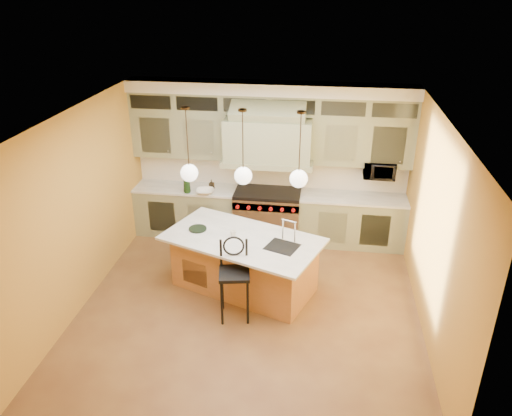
% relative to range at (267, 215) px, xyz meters
% --- Properties ---
extents(floor, '(5.00, 5.00, 0.00)m').
position_rel_range_xyz_m(floor, '(0.00, -2.14, -0.49)').
color(floor, brown).
rests_on(floor, ground).
extents(ceiling, '(5.00, 5.00, 0.00)m').
position_rel_range_xyz_m(ceiling, '(0.00, -2.14, 2.41)').
color(ceiling, white).
rests_on(ceiling, wall_back).
extents(wall_back, '(5.00, 0.00, 5.00)m').
position_rel_range_xyz_m(wall_back, '(0.00, 0.36, 0.96)').
color(wall_back, '#BF8B34').
rests_on(wall_back, ground).
extents(wall_front, '(5.00, 0.00, 5.00)m').
position_rel_range_xyz_m(wall_front, '(0.00, -4.64, 0.96)').
color(wall_front, '#BF8B34').
rests_on(wall_front, ground).
extents(wall_left, '(0.00, 5.00, 5.00)m').
position_rel_range_xyz_m(wall_left, '(-2.50, -2.14, 0.96)').
color(wall_left, '#BF8B34').
rests_on(wall_left, ground).
extents(wall_right, '(0.00, 5.00, 5.00)m').
position_rel_range_xyz_m(wall_right, '(2.50, -2.14, 0.96)').
color(wall_right, '#BF8B34').
rests_on(wall_right, ground).
extents(back_cabinetry, '(5.00, 0.77, 2.90)m').
position_rel_range_xyz_m(back_cabinetry, '(0.00, 0.09, 0.94)').
color(back_cabinetry, gray).
rests_on(back_cabinetry, floor).
extents(range, '(1.20, 0.74, 0.96)m').
position_rel_range_xyz_m(range, '(0.00, 0.00, 0.00)').
color(range, silver).
rests_on(range, floor).
extents(kitchen_island, '(2.65, 2.00, 1.35)m').
position_rel_range_xyz_m(kitchen_island, '(-0.16, -1.70, -0.01)').
color(kitchen_island, '#9F6A38').
rests_on(kitchen_island, floor).
extents(counter_stool, '(0.50, 0.50, 1.23)m').
position_rel_range_xyz_m(counter_stool, '(-0.18, -2.41, 0.22)').
color(counter_stool, black).
rests_on(counter_stool, floor).
extents(microwave, '(0.54, 0.37, 0.30)m').
position_rel_range_xyz_m(microwave, '(1.95, 0.11, 0.96)').
color(microwave, black).
rests_on(microwave, back_cabinetry).
extents(oil_bottle_a, '(0.15, 0.15, 0.34)m').
position_rel_range_xyz_m(oil_bottle_a, '(-1.45, -0.22, 0.63)').
color(oil_bottle_a, black).
rests_on(oil_bottle_a, back_cabinetry).
extents(oil_bottle_b, '(0.09, 0.10, 0.18)m').
position_rel_range_xyz_m(oil_bottle_b, '(-1.05, 0.01, 0.55)').
color(oil_bottle_b, black).
rests_on(oil_bottle_b, back_cabinetry).
extents(fruit_bowl, '(0.37, 0.37, 0.08)m').
position_rel_range_xyz_m(fruit_bowl, '(-1.12, -0.22, 0.49)').
color(fruit_bowl, white).
rests_on(fruit_bowl, back_cabinetry).
extents(cup, '(0.10, 0.10, 0.09)m').
position_rel_range_xyz_m(cup, '(-0.33, -1.70, 0.48)').
color(cup, silver).
rests_on(cup, kitchen_island).
extents(pendant_left, '(0.26, 0.26, 1.11)m').
position_rel_range_xyz_m(pendant_left, '(-0.96, -1.69, 1.46)').
color(pendant_left, '#2D2319').
rests_on(pendant_left, ceiling).
extents(pendant_center, '(0.26, 0.26, 1.11)m').
position_rel_range_xyz_m(pendant_center, '(-0.16, -1.69, 1.46)').
color(pendant_center, '#2D2319').
rests_on(pendant_center, ceiling).
extents(pendant_right, '(0.26, 0.26, 1.11)m').
position_rel_range_xyz_m(pendant_right, '(0.64, -1.69, 1.46)').
color(pendant_right, '#2D2319').
rests_on(pendant_right, ceiling).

